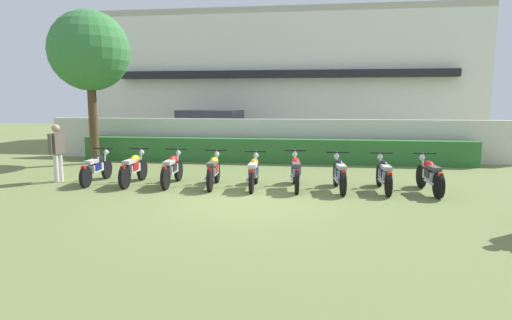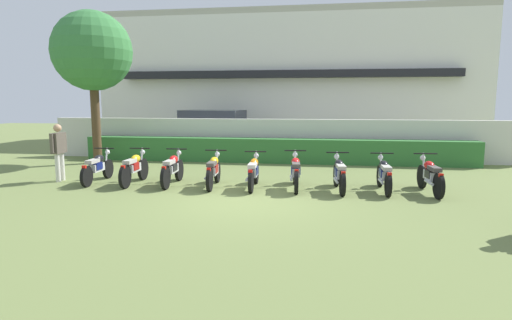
{
  "view_description": "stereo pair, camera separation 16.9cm",
  "coord_description": "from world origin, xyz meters",
  "px_view_note": "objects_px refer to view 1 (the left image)",
  "views": [
    {
      "loc": [
        1.53,
        -9.45,
        2.33
      ],
      "look_at": [
        0.0,
        1.84,
        0.71
      ],
      "focal_mm": 29.48,
      "sensor_mm": 36.0,
      "label": 1
    },
    {
      "loc": [
        1.7,
        -9.42,
        2.33
      ],
      "look_at": [
        0.0,
        1.84,
        0.71
      ],
      "focal_mm": 29.48,
      "sensor_mm": 36.0,
      "label": 2
    }
  ],
  "objects_px": {
    "motorcycle_in_row_2": "(172,169)",
    "motorcycle_in_row_4": "(254,172)",
    "tree_near_inspector": "(90,52)",
    "motorcycle_in_row_3": "(213,170)",
    "motorcycle_in_row_5": "(296,171)",
    "inspector_person": "(57,148)",
    "motorcycle_in_row_8": "(430,175)",
    "motorcycle_in_row_7": "(384,174)",
    "motorcycle_in_row_6": "(339,173)",
    "parked_car": "(213,131)",
    "motorcycle_in_row_0": "(96,168)",
    "motorcycle_in_row_1": "(133,168)"
  },
  "relations": [
    {
      "from": "motorcycle_in_row_5",
      "to": "motorcycle_in_row_8",
      "type": "relative_size",
      "value": 1.03
    },
    {
      "from": "parked_car",
      "to": "motorcycle_in_row_8",
      "type": "height_order",
      "value": "parked_car"
    },
    {
      "from": "motorcycle_in_row_0",
      "to": "tree_near_inspector",
      "type": "bearing_deg",
      "value": 25.85
    },
    {
      "from": "motorcycle_in_row_0",
      "to": "motorcycle_in_row_1",
      "type": "height_order",
      "value": "motorcycle_in_row_1"
    },
    {
      "from": "motorcycle_in_row_7",
      "to": "motorcycle_in_row_5",
      "type": "bearing_deg",
      "value": 88.21
    },
    {
      "from": "motorcycle_in_row_4",
      "to": "motorcycle_in_row_7",
      "type": "relative_size",
      "value": 0.97
    },
    {
      "from": "motorcycle_in_row_2",
      "to": "motorcycle_in_row_1",
      "type": "bearing_deg",
      "value": 89.73
    },
    {
      "from": "tree_near_inspector",
      "to": "motorcycle_in_row_4",
      "type": "distance_m",
      "value": 8.28
    },
    {
      "from": "inspector_person",
      "to": "motorcycle_in_row_5",
      "type": "bearing_deg",
      "value": -0.18
    },
    {
      "from": "motorcycle_in_row_5",
      "to": "motorcycle_in_row_8",
      "type": "distance_m",
      "value": 3.39
    },
    {
      "from": "motorcycle_in_row_2",
      "to": "motorcycle_in_row_4",
      "type": "bearing_deg",
      "value": -94.47
    },
    {
      "from": "motorcycle_in_row_0",
      "to": "motorcycle_in_row_2",
      "type": "distance_m",
      "value": 2.23
    },
    {
      "from": "tree_near_inspector",
      "to": "inspector_person",
      "type": "bearing_deg",
      "value": -77.39
    },
    {
      "from": "motorcycle_in_row_3",
      "to": "motorcycle_in_row_5",
      "type": "distance_m",
      "value": 2.21
    },
    {
      "from": "motorcycle_in_row_2",
      "to": "motorcycle_in_row_5",
      "type": "relative_size",
      "value": 0.95
    },
    {
      "from": "parked_car",
      "to": "motorcycle_in_row_0",
      "type": "bearing_deg",
      "value": -94.61
    },
    {
      "from": "tree_near_inspector",
      "to": "inspector_person",
      "type": "distance_m",
      "value": 4.74
    },
    {
      "from": "tree_near_inspector",
      "to": "motorcycle_in_row_1",
      "type": "height_order",
      "value": "tree_near_inspector"
    },
    {
      "from": "motorcycle_in_row_5",
      "to": "inspector_person",
      "type": "height_order",
      "value": "inspector_person"
    },
    {
      "from": "tree_near_inspector",
      "to": "motorcycle_in_row_6",
      "type": "relative_size",
      "value": 3.01
    },
    {
      "from": "motorcycle_in_row_1",
      "to": "motorcycle_in_row_8",
      "type": "xyz_separation_m",
      "value": [
        7.89,
        -0.03,
        -0.0
      ]
    },
    {
      "from": "motorcycle_in_row_3",
      "to": "motorcycle_in_row_8",
      "type": "relative_size",
      "value": 0.96
    },
    {
      "from": "motorcycle_in_row_8",
      "to": "motorcycle_in_row_3",
      "type": "bearing_deg",
      "value": 86.04
    },
    {
      "from": "tree_near_inspector",
      "to": "motorcycle_in_row_7",
      "type": "bearing_deg",
      "value": -19.85
    },
    {
      "from": "motorcycle_in_row_4",
      "to": "motorcycle_in_row_7",
      "type": "bearing_deg",
      "value": -91.01
    },
    {
      "from": "motorcycle_in_row_4",
      "to": "motorcycle_in_row_5",
      "type": "bearing_deg",
      "value": -86.96
    },
    {
      "from": "parked_car",
      "to": "motorcycle_in_row_7",
      "type": "height_order",
      "value": "parked_car"
    },
    {
      "from": "parked_car",
      "to": "tree_near_inspector",
      "type": "xyz_separation_m",
      "value": [
        -3.56,
        -4.01,
        3.13
      ]
    },
    {
      "from": "motorcycle_in_row_1",
      "to": "motorcycle_in_row_5",
      "type": "height_order",
      "value": "motorcycle_in_row_5"
    },
    {
      "from": "motorcycle_in_row_1",
      "to": "motorcycle_in_row_3",
      "type": "distance_m",
      "value": 2.29
    },
    {
      "from": "motorcycle_in_row_1",
      "to": "inspector_person",
      "type": "relative_size",
      "value": 1.14
    },
    {
      "from": "tree_near_inspector",
      "to": "motorcycle_in_row_3",
      "type": "xyz_separation_m",
      "value": [
        5.39,
        -3.63,
        -3.61
      ]
    },
    {
      "from": "motorcycle_in_row_5",
      "to": "motorcycle_in_row_2",
      "type": "bearing_deg",
      "value": 85.42
    },
    {
      "from": "motorcycle_in_row_0",
      "to": "motorcycle_in_row_2",
      "type": "relative_size",
      "value": 1.01
    },
    {
      "from": "tree_near_inspector",
      "to": "motorcycle_in_row_2",
      "type": "height_order",
      "value": "tree_near_inspector"
    },
    {
      "from": "parked_car",
      "to": "motorcycle_in_row_2",
      "type": "height_order",
      "value": "parked_car"
    },
    {
      "from": "motorcycle_in_row_1",
      "to": "motorcycle_in_row_8",
      "type": "relative_size",
      "value": 0.99
    },
    {
      "from": "motorcycle_in_row_7",
      "to": "motorcycle_in_row_6",
      "type": "bearing_deg",
      "value": 94.19
    },
    {
      "from": "motorcycle_in_row_3",
      "to": "motorcycle_in_row_4",
      "type": "xyz_separation_m",
      "value": [
        1.1,
        -0.01,
        -0.01
      ]
    },
    {
      "from": "parked_car",
      "to": "motorcycle_in_row_6",
      "type": "xyz_separation_m",
      "value": [
        5.17,
        -7.68,
        -0.48
      ]
    },
    {
      "from": "motorcycle_in_row_0",
      "to": "motorcycle_in_row_6",
      "type": "relative_size",
      "value": 1.03
    },
    {
      "from": "motorcycle_in_row_2",
      "to": "motorcycle_in_row_5",
      "type": "distance_m",
      "value": 3.4
    },
    {
      "from": "motorcycle_in_row_6",
      "to": "motorcycle_in_row_4",
      "type": "bearing_deg",
      "value": 84.35
    },
    {
      "from": "tree_near_inspector",
      "to": "motorcycle_in_row_7",
      "type": "height_order",
      "value": "tree_near_inspector"
    },
    {
      "from": "motorcycle_in_row_7",
      "to": "motorcycle_in_row_8",
      "type": "distance_m",
      "value": 1.12
    },
    {
      "from": "motorcycle_in_row_4",
      "to": "motorcycle_in_row_2",
      "type": "bearing_deg",
      "value": 85.47
    },
    {
      "from": "parked_car",
      "to": "motorcycle_in_row_2",
      "type": "bearing_deg",
      "value": -77.87
    },
    {
      "from": "motorcycle_in_row_2",
      "to": "inspector_person",
      "type": "distance_m",
      "value": 3.45
    },
    {
      "from": "motorcycle_in_row_5",
      "to": "motorcycle_in_row_6",
      "type": "distance_m",
      "value": 1.14
    },
    {
      "from": "parked_car",
      "to": "motorcycle_in_row_8",
      "type": "relative_size",
      "value": 2.47
    }
  ]
}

